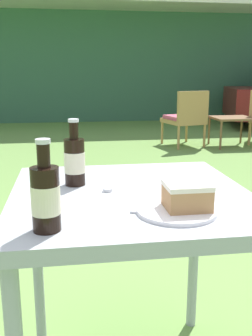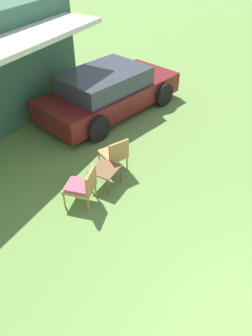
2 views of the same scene
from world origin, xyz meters
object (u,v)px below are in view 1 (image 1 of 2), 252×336
cake_on_plate (183,201)px  cola_bottle_far (46,197)px  wicker_chair_cushioned (186,117)px  cola_bottle_near (75,160)px  patio_table (131,217)px  garden_side_table (232,120)px

cake_on_plate → cola_bottle_far: bearing=-168.4°
wicker_chair_cushioned → cola_bottle_near: bearing=54.9°
patio_table → cake_on_plate: 0.24m
cola_bottle_near → cola_bottle_far: same height
wicker_chair_cushioned → garden_side_table: (0.67, -0.10, -0.05)m
cake_on_plate → garden_side_table: bearing=65.1°
wicker_chair_cushioned → garden_side_table: bearing=157.8°
cola_bottle_near → garden_side_table: bearing=60.7°
cola_bottle_near → patio_table: bearing=-32.4°
garden_side_table → cola_bottle_far: 5.16m
garden_side_table → cake_on_plate: size_ratio=2.71×
cola_bottle_near → cola_bottle_far: bearing=-101.2°
wicker_chair_cushioned → cola_bottle_far: 4.97m
cola_bottle_far → wicker_chair_cushioned: bearing=69.4°
garden_side_table → cake_on_plate: 4.94m
cola_bottle_far → patio_table: bearing=47.9°
wicker_chair_cushioned → cola_bottle_near: cola_bottle_near is taller
wicker_chair_cushioned → patio_table: 4.64m
wicker_chair_cushioned → cola_bottle_near: 4.61m
wicker_chair_cushioned → garden_side_table: size_ratio=1.44×
cake_on_plate → cola_bottle_near: 0.40m
wicker_chair_cushioned → cola_bottle_far: size_ratio=3.82×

